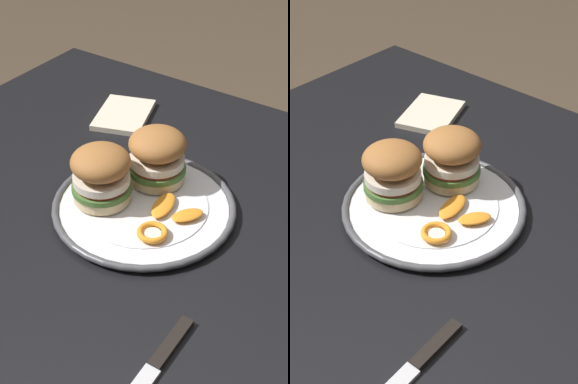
{
  "view_description": "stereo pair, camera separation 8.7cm",
  "coord_description": "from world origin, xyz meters",
  "views": [
    {
      "loc": [
        0.39,
        -0.57,
        1.35
      ],
      "look_at": [
        -0.03,
        0.04,
        0.78
      ],
      "focal_mm": 51.92,
      "sensor_mm": 36.0,
      "label": 1
    },
    {
      "loc": [
        0.45,
        -0.52,
        1.35
      ],
      "look_at": [
        -0.03,
        0.04,
        0.78
      ],
      "focal_mm": 51.92,
      "sensor_mm": 36.0,
      "label": 2
    }
  ],
  "objects": [
    {
      "name": "orange_peel_strip_long",
      "position": [
        0.05,
        0.05,
        0.76
      ],
      "size": [
        0.06,
        0.06,
        0.01
      ],
      "color": "orange",
      "rests_on": "dinner_plate"
    },
    {
      "name": "sandwich_half_left",
      "position": [
        -0.1,
        0.01,
        0.8
      ],
      "size": [
        0.13,
        0.13,
        0.1
      ],
      "color": "beige",
      "rests_on": "dinner_plate"
    },
    {
      "name": "orange_peel_strip_short",
      "position": [
        -0.0,
        0.05,
        0.76
      ],
      "size": [
        0.05,
        0.08,
        0.01
      ],
      "color": "orange",
      "rests_on": "dinner_plate"
    },
    {
      "name": "sandwich_half_right",
      "position": [
        -0.05,
        0.11,
        0.8
      ],
      "size": [
        0.14,
        0.14,
        0.1
      ],
      "color": "beige",
      "rests_on": "dinner_plate"
    },
    {
      "name": "table_knife",
      "position": [
        0.16,
        -0.22,
        0.74
      ],
      "size": [
        0.03,
        0.22,
        0.01
      ],
      "color": "silver",
      "rests_on": "dining_table"
    },
    {
      "name": "dinner_plate",
      "position": [
        -0.03,
        0.04,
        0.74
      ],
      "size": [
        0.32,
        0.32,
        0.02
      ],
      "color": "white",
      "rests_on": "dining_table"
    },
    {
      "name": "dining_table",
      "position": [
        0.0,
        0.0,
        0.64
      ],
      "size": [
        1.17,
        1.0,
        0.74
      ],
      "color": "black",
      "rests_on": "ground"
    },
    {
      "name": "orange_peel_curled",
      "position": [
        0.02,
        -0.02,
        0.76
      ],
      "size": [
        0.07,
        0.07,
        0.01
      ],
      "color": "orange",
      "rests_on": "dinner_plate"
    },
    {
      "name": "folded_napkin",
      "position": [
        -0.25,
        0.28,
        0.74
      ],
      "size": [
        0.15,
        0.17,
        0.01
      ],
      "primitive_type": "cube",
      "rotation": [
        0.0,
        0.0,
        1.91
      ],
      "color": "beige",
      "rests_on": "dining_table"
    }
  ]
}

